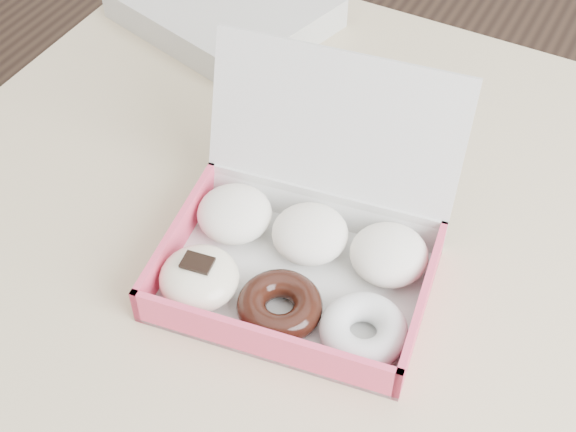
% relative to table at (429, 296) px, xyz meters
% --- Properties ---
extents(table, '(1.20, 0.80, 0.75)m').
position_rel_table_xyz_m(table, '(0.00, 0.00, 0.00)').
color(table, '#C8B584').
rests_on(table, ground).
extents(donut_box, '(0.30, 0.28, 0.19)m').
position_rel_table_xyz_m(donut_box, '(-0.12, -0.09, 0.11)').
color(donut_box, silver).
rests_on(donut_box, table).
extents(newspapers, '(0.32, 0.28, 0.04)m').
position_rel_table_xyz_m(newspapers, '(-0.42, 0.26, 0.10)').
color(newspapers, silver).
rests_on(newspapers, table).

